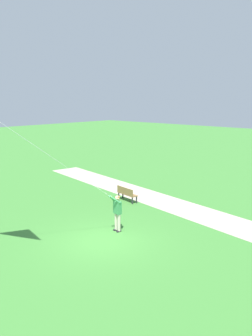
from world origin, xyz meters
The scene contains 4 objects.
ground_plane centered at (0.00, 0.00, 0.00)m, with size 120.00×120.00×0.00m, color #3D7F33.
walkway_path centered at (-5.97, 2.00, 0.01)m, with size 2.40×32.00×0.02m, color #B7AD99.
person_kite_flyer centered at (-1.29, -0.29, 1.05)m, with size 0.63×0.51×1.83m.
park_bench_near_walkway centered at (-5.13, -3.20, 0.51)m, with size 0.68×1.55×0.88m.
Camera 1 is at (9.70, 10.37, 6.15)m, focal length 36.80 mm.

